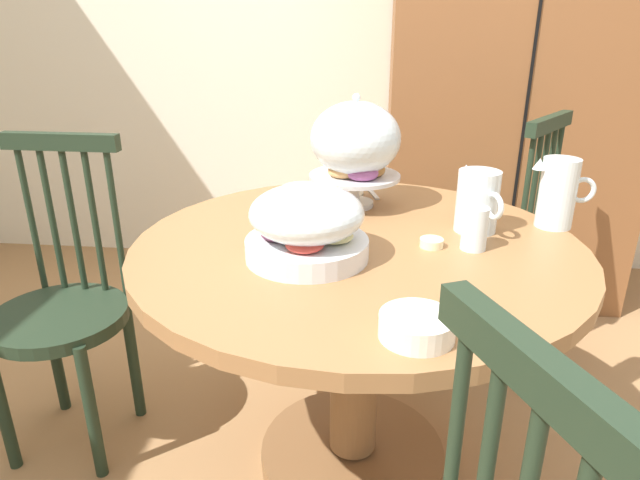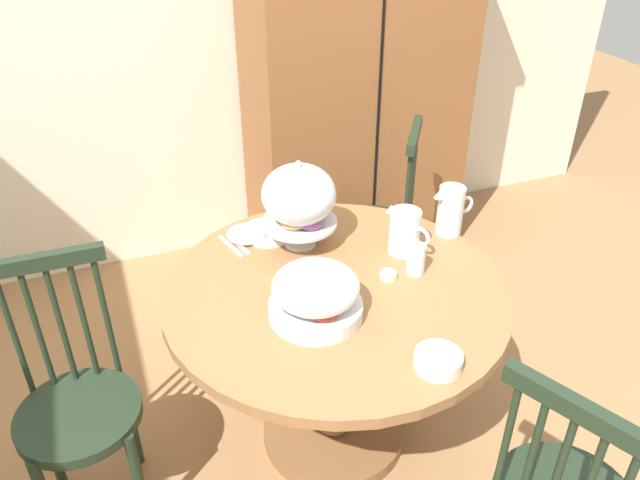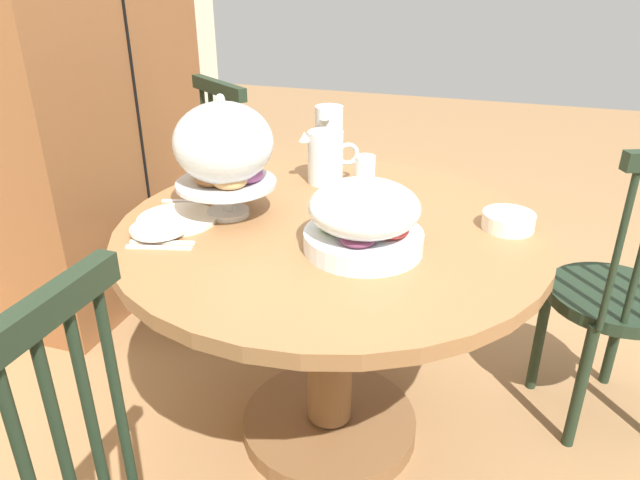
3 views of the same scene
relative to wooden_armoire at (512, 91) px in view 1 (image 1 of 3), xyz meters
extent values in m
cube|color=silver|center=(-0.54, 0.33, 0.32)|extent=(4.80, 0.06, 2.60)
cube|color=brown|center=(0.00, 0.00, -0.03)|extent=(1.10, 0.56, 1.90)
cube|color=black|center=(0.00, -0.28, 0.06)|extent=(0.01, 0.01, 1.52)
cylinder|color=olive|center=(-0.65, -1.30, -0.26)|extent=(1.18, 1.18, 0.04)
cylinder|color=brown|center=(-0.65, -1.30, -0.60)|extent=(0.14, 0.14, 0.63)
cylinder|color=brown|center=(-0.65, -1.30, -0.95)|extent=(0.56, 0.56, 0.06)
cylinder|color=#1E2D1E|center=(-0.49, -2.05, -0.29)|extent=(0.02, 0.02, 0.48)
cube|color=#1E2D1E|center=(-0.43, -2.18, -0.03)|extent=(0.18, 0.34, 0.05)
cylinder|color=#1E2D1E|center=(-0.14, -0.57, -0.53)|extent=(0.40, 0.40, 0.04)
cylinder|color=#1E2D1E|center=(-0.18, -0.38, -0.76)|extent=(0.04, 0.04, 0.45)
cylinder|color=#1E2D1E|center=(-0.34, -0.61, -0.76)|extent=(0.04, 0.04, 0.45)
cylinder|color=#1E2D1E|center=(0.05, -0.53, -0.76)|extent=(0.04, 0.04, 0.45)
cylinder|color=#1E2D1E|center=(-0.11, -0.77, -0.76)|extent=(0.04, 0.04, 0.45)
cylinder|color=#1E2D1E|center=(0.07, -0.55, -0.29)|extent=(0.02, 0.02, 0.48)
cylinder|color=#1E2D1E|center=(0.03, -0.60, -0.29)|extent=(0.02, 0.02, 0.48)
cylinder|color=#1E2D1E|center=(-0.01, -0.66, -0.29)|extent=(0.02, 0.02, 0.48)
cylinder|color=#1E2D1E|center=(-0.05, -0.72, -0.29)|extent=(0.02, 0.02, 0.48)
cylinder|color=#1E2D1E|center=(-0.09, -0.78, -0.29)|extent=(0.02, 0.02, 0.48)
cube|color=#1E2D1E|center=(-0.01, -0.66, -0.03)|extent=(0.23, 0.32, 0.05)
cylinder|color=#1E2D1E|center=(-1.53, -1.29, -0.53)|extent=(0.40, 0.40, 0.04)
cylinder|color=#1E2D1E|center=(-1.68, -1.43, -0.76)|extent=(0.04, 0.04, 0.45)
cylinder|color=#1E2D1E|center=(-1.40, -1.43, -0.76)|extent=(0.04, 0.04, 0.45)
cylinder|color=#1E2D1E|center=(-1.67, -1.15, -0.76)|extent=(0.04, 0.04, 0.45)
cylinder|color=#1E2D1E|center=(-1.39, -1.15, -0.76)|extent=(0.04, 0.04, 0.45)
cylinder|color=#1E2D1E|center=(-1.67, -1.13, -0.29)|extent=(0.02, 0.02, 0.48)
cylinder|color=#1E2D1E|center=(-1.60, -1.13, -0.29)|extent=(0.02, 0.02, 0.48)
cylinder|color=#1E2D1E|center=(-1.53, -1.13, -0.29)|extent=(0.02, 0.02, 0.48)
cylinder|color=#1E2D1E|center=(-1.46, -1.13, -0.29)|extent=(0.02, 0.02, 0.48)
cylinder|color=#1E2D1E|center=(-1.39, -1.13, -0.29)|extent=(0.02, 0.02, 0.48)
cube|color=#1E2D1E|center=(-1.53, -1.13, -0.03)|extent=(0.36, 0.04, 0.05)
cylinder|color=silver|center=(-0.67, -1.00, -0.24)|extent=(0.12, 0.12, 0.02)
cylinder|color=silver|center=(-0.67, -1.00, -0.20)|extent=(0.03, 0.03, 0.09)
cylinder|color=silver|center=(-0.67, -1.00, -0.15)|extent=(0.28, 0.28, 0.01)
torus|color=#B27033|center=(-0.62, -1.01, -0.12)|extent=(0.10, 0.10, 0.03)
torus|color=#D19347|center=(-0.66, -0.96, -0.12)|extent=(0.10, 0.10, 0.03)
torus|color=#935628|center=(-0.70, -0.98, -0.12)|extent=(0.10, 0.10, 0.03)
torus|color=tan|center=(-0.70, -1.03, -0.12)|extent=(0.10, 0.10, 0.03)
torus|color=#994C84|center=(-0.64, -1.06, -0.12)|extent=(0.10, 0.10, 0.03)
ellipsoid|color=silver|center=(-0.67, -1.00, -0.03)|extent=(0.27, 0.27, 0.22)
sphere|color=silver|center=(-0.67, -1.00, 0.09)|extent=(0.02, 0.02, 0.02)
cylinder|color=silver|center=(-0.76, -1.42, -0.22)|extent=(0.30, 0.30, 0.05)
ellipsoid|color=beige|center=(-0.70, -1.43, -0.18)|extent=(0.09, 0.09, 0.03)
ellipsoid|color=#8CBF59|center=(-0.77, -1.36, -0.18)|extent=(0.09, 0.09, 0.03)
ellipsoid|color=#6B2D4C|center=(-0.83, -1.43, -0.18)|extent=(0.09, 0.09, 0.03)
ellipsoid|color=#CC3D33|center=(-0.76, -1.49, -0.18)|extent=(0.09, 0.09, 0.03)
ellipsoid|color=silver|center=(-0.76, -1.42, -0.13)|extent=(0.28, 0.28, 0.13)
cylinder|color=silver|center=(-0.33, -1.19, -0.16)|extent=(0.11, 0.11, 0.17)
cylinder|color=orange|center=(-0.33, -1.19, -0.19)|extent=(0.10, 0.10, 0.11)
cone|color=silver|center=(-0.36, -1.13, -0.09)|extent=(0.05, 0.05, 0.03)
torus|color=silver|center=(-0.30, -1.25, -0.15)|extent=(0.04, 0.07, 0.07)
cylinder|color=silver|center=(-0.10, -1.13, -0.15)|extent=(0.10, 0.10, 0.19)
cylinder|color=white|center=(-0.10, -1.13, -0.18)|extent=(0.09, 0.09, 0.13)
cone|color=silver|center=(-0.16, -1.13, -0.07)|extent=(0.04, 0.04, 0.03)
torus|color=silver|center=(-0.04, -1.13, -0.14)|extent=(0.07, 0.02, 0.07)
cylinder|color=white|center=(-0.75, -0.89, -0.24)|extent=(0.22, 0.22, 0.01)
cylinder|color=white|center=(-0.84, -0.89, -0.23)|extent=(0.15, 0.15, 0.01)
cylinder|color=white|center=(-0.52, -1.77, -0.22)|extent=(0.14, 0.14, 0.04)
cylinder|color=silver|center=(-0.35, -1.32, -0.19)|extent=(0.06, 0.06, 0.11)
cylinder|color=beige|center=(-0.46, -1.32, -0.23)|extent=(0.06, 0.06, 0.02)
cube|color=silver|center=(-0.89, -0.92, -0.24)|extent=(0.06, 0.17, 0.01)
cube|color=silver|center=(-0.92, -0.93, -0.24)|extent=(0.06, 0.17, 0.01)
cube|color=silver|center=(-0.62, -0.85, -0.24)|extent=(0.06, 0.17, 0.01)
camera|label=1|loc=(-0.61, -2.66, 0.30)|focal=31.07mm
camera|label=2|loc=(-1.31, -2.87, 1.01)|focal=34.70mm
camera|label=3|loc=(-2.08, -1.73, 0.43)|focal=33.57mm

